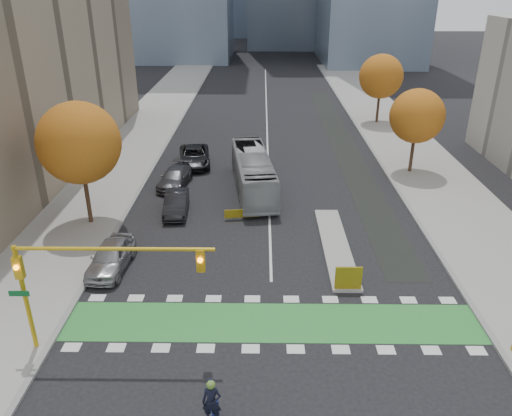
{
  "coord_description": "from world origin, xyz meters",
  "views": [
    {
      "loc": [
        -0.54,
        -17.9,
        14.93
      ],
      "look_at": [
        -0.87,
        8.08,
        3.0
      ],
      "focal_mm": 35.0,
      "sensor_mm": 36.0,
      "label": 1
    }
  ],
  "objects_px": {
    "tree_east_far": "(381,76)",
    "parked_car_d": "(194,156)",
    "bus": "(253,172)",
    "parked_car_a": "(111,256)",
    "cyclist": "(212,416)",
    "parked_car_b": "(176,203)",
    "hazard_board": "(349,278)",
    "parked_car_c": "(175,177)",
    "tree_west": "(79,143)",
    "tree_east_near": "(417,116)",
    "traffic_signal_west": "(81,272)"
  },
  "relations": [
    {
      "from": "bus",
      "to": "tree_east_near",
      "type": "bearing_deg",
      "value": 9.94
    },
    {
      "from": "hazard_board",
      "to": "parked_car_c",
      "type": "distance_m",
      "value": 18.54
    },
    {
      "from": "tree_east_near",
      "to": "bus",
      "type": "bearing_deg",
      "value": -162.79
    },
    {
      "from": "tree_east_far",
      "to": "parked_car_d",
      "type": "distance_m",
      "value": 24.14
    },
    {
      "from": "tree_west",
      "to": "cyclist",
      "type": "relative_size",
      "value": 3.36
    },
    {
      "from": "parked_car_b",
      "to": "parked_car_d",
      "type": "distance_m",
      "value": 10.0
    },
    {
      "from": "tree_east_near",
      "to": "parked_car_a",
      "type": "xyz_separation_m",
      "value": [
        -21.0,
        -15.73,
        -4.08
      ]
    },
    {
      "from": "bus",
      "to": "parked_car_d",
      "type": "relative_size",
      "value": 1.91
    },
    {
      "from": "tree_east_near",
      "to": "tree_east_far",
      "type": "bearing_deg",
      "value": 88.21
    },
    {
      "from": "traffic_signal_west",
      "to": "parked_car_d",
      "type": "distance_m",
      "value": 24.56
    },
    {
      "from": "cyclist",
      "to": "bus",
      "type": "height_order",
      "value": "bus"
    },
    {
      "from": "hazard_board",
      "to": "traffic_signal_west",
      "type": "relative_size",
      "value": 0.16
    },
    {
      "from": "hazard_board",
      "to": "traffic_signal_west",
      "type": "xyz_separation_m",
      "value": [
        -11.93,
        -4.71,
        3.23
      ]
    },
    {
      "from": "tree_east_far",
      "to": "bus",
      "type": "height_order",
      "value": "tree_east_far"
    },
    {
      "from": "tree_west",
      "to": "parked_car_b",
      "type": "relative_size",
      "value": 1.88
    },
    {
      "from": "tree_east_far",
      "to": "parked_car_a",
      "type": "xyz_separation_m",
      "value": [
        -21.5,
        -31.73,
        -4.45
      ]
    },
    {
      "from": "hazard_board",
      "to": "traffic_signal_west",
      "type": "height_order",
      "value": "traffic_signal_west"
    },
    {
      "from": "cyclist",
      "to": "parked_car_d",
      "type": "distance_m",
      "value": 29.02
    },
    {
      "from": "tree_west",
      "to": "parked_car_a",
      "type": "bearing_deg",
      "value": -62.38
    },
    {
      "from": "cyclist",
      "to": "parked_car_b",
      "type": "relative_size",
      "value": 0.56
    },
    {
      "from": "bus",
      "to": "parked_car_a",
      "type": "xyz_separation_m",
      "value": [
        -7.78,
        -11.64,
        -0.72
      ]
    },
    {
      "from": "parked_car_a",
      "to": "parked_car_b",
      "type": "bearing_deg",
      "value": 75.15
    },
    {
      "from": "parked_car_d",
      "to": "tree_east_near",
      "type": "bearing_deg",
      "value": -13.2
    },
    {
      "from": "cyclist",
      "to": "bus",
      "type": "distance_m",
      "value": 22.86
    },
    {
      "from": "bus",
      "to": "traffic_signal_west",
      "type": "bearing_deg",
      "value": -117.29
    },
    {
      "from": "tree_east_far",
      "to": "traffic_signal_west",
      "type": "relative_size",
      "value": 0.9
    },
    {
      "from": "hazard_board",
      "to": "tree_west",
      "type": "relative_size",
      "value": 0.17
    },
    {
      "from": "traffic_signal_west",
      "to": "bus",
      "type": "xyz_separation_m",
      "value": [
        6.71,
        18.42,
        -2.53
      ]
    },
    {
      "from": "tree_east_near",
      "to": "hazard_board",
      "type": "bearing_deg",
      "value": -114.2
    },
    {
      "from": "tree_east_far",
      "to": "parked_car_d",
      "type": "relative_size",
      "value": 1.35
    },
    {
      "from": "bus",
      "to": "parked_car_a",
      "type": "bearing_deg",
      "value": -131.03
    },
    {
      "from": "tree_east_near",
      "to": "parked_car_b",
      "type": "relative_size",
      "value": 1.61
    },
    {
      "from": "hazard_board",
      "to": "parked_car_b",
      "type": "distance_m",
      "value": 14.24
    },
    {
      "from": "hazard_board",
      "to": "parked_car_d",
      "type": "height_order",
      "value": "parked_car_d"
    },
    {
      "from": "hazard_board",
      "to": "parked_car_b",
      "type": "relative_size",
      "value": 0.32
    },
    {
      "from": "traffic_signal_west",
      "to": "parked_car_d",
      "type": "height_order",
      "value": "traffic_signal_west"
    },
    {
      "from": "tree_west",
      "to": "bus",
      "type": "height_order",
      "value": "tree_west"
    },
    {
      "from": "tree_east_far",
      "to": "parked_car_c",
      "type": "xyz_separation_m",
      "value": [
        -19.93,
        -19.21,
        -4.54
      ]
    },
    {
      "from": "bus",
      "to": "parked_car_a",
      "type": "height_order",
      "value": "bus"
    },
    {
      "from": "hazard_board",
      "to": "tree_east_far",
      "type": "distance_m",
      "value": 35.13
    },
    {
      "from": "cyclist",
      "to": "parked_car_c",
      "type": "distance_m",
      "value": 24.27
    },
    {
      "from": "tree_east_near",
      "to": "parked_car_c",
      "type": "height_order",
      "value": "tree_east_near"
    },
    {
      "from": "tree_east_far",
      "to": "bus",
      "type": "distance_m",
      "value": 24.62
    },
    {
      "from": "cyclist",
      "to": "parked_car_b",
      "type": "xyz_separation_m",
      "value": [
        -4.27,
        18.71,
        -0.09
      ]
    },
    {
      "from": "tree_east_near",
      "to": "tree_east_far",
      "type": "distance_m",
      "value": 16.01
    },
    {
      "from": "bus",
      "to": "parked_car_b",
      "type": "relative_size",
      "value": 2.47
    },
    {
      "from": "traffic_signal_west",
      "to": "cyclist",
      "type": "relative_size",
      "value": 3.48
    },
    {
      "from": "tree_east_far",
      "to": "parked_car_a",
      "type": "bearing_deg",
      "value": -124.12
    },
    {
      "from": "traffic_signal_west",
      "to": "cyclist",
      "type": "distance_m",
      "value": 7.87
    },
    {
      "from": "tree_west",
      "to": "parked_car_c",
      "type": "xyz_separation_m",
      "value": [
        4.57,
        6.79,
        -4.91
      ]
    }
  ]
}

